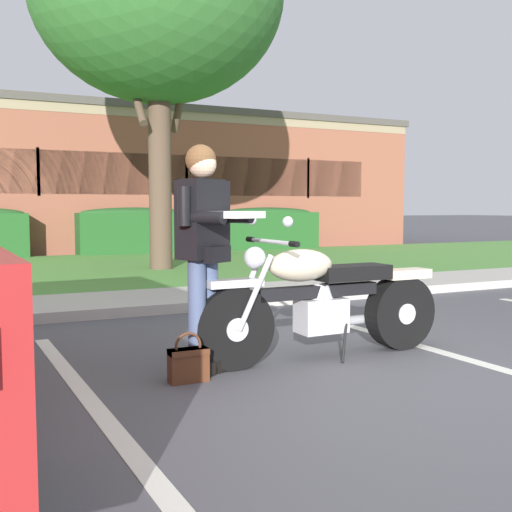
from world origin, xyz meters
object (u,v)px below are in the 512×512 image
object	(u,v)px
hedge_right	(268,228)
brick_building	(23,183)
rider_person	(205,239)
handbag	(188,362)
motorcycle	(332,300)
hedge_center_right	(134,230)

from	to	relation	value
hedge_right	brick_building	distance (m)	8.31
rider_person	handbag	bearing A→B (deg)	-137.57
motorcycle	hedge_right	xyz separation A→B (m)	(5.09, 11.44, 0.17)
rider_person	hedge_right	distance (m)	13.01
handbag	hedge_right	world-z (taller)	hedge_right
handbag	hedge_center_right	bearing A→B (deg)	77.87
motorcycle	hedge_right	bearing A→B (deg)	66.02
rider_person	hedge_center_right	bearing A→B (deg)	78.64
hedge_right	brick_building	size ratio (longest dim) A/B	0.13
handbag	brick_building	xyz separation A→B (m)	(0.20, 16.97, 1.89)
hedge_right	hedge_center_right	bearing A→B (deg)	180.00
rider_person	brick_building	size ratio (longest dim) A/B	0.07
motorcycle	rider_person	world-z (taller)	rider_person
motorcycle	brick_building	distance (m)	16.90
hedge_center_right	hedge_right	bearing A→B (deg)	-0.00
hedge_center_right	motorcycle	bearing A→B (deg)	-95.91
hedge_right	brick_building	world-z (taller)	brick_building
motorcycle	handbag	world-z (taller)	motorcycle
motorcycle	rider_person	bearing A→B (deg)	179.55
rider_person	hedge_center_right	world-z (taller)	rider_person
handbag	hedge_right	size ratio (longest dim) A/B	0.12
handbag	brick_building	bearing A→B (deg)	89.34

